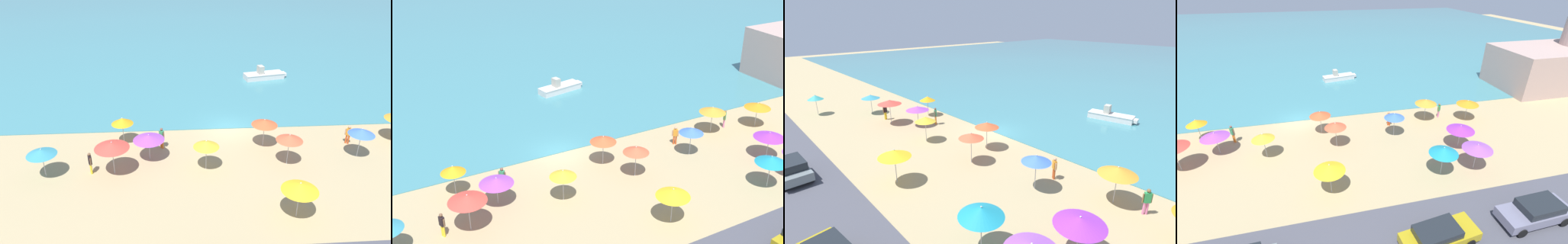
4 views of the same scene
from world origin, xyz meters
TOP-DOWN VIEW (x-y plane):
  - ground_plane at (0.00, 0.00)m, footprint 160.00×160.00m
  - sea at (0.00, 55.00)m, footprint 150.00×110.00m
  - beach_umbrella_0 at (-8.92, -1.84)m, footprint 1.75×1.75m
  - beach_umbrella_2 at (13.43, -2.87)m, footprint 2.29×2.29m
  - beach_umbrella_3 at (11.07, -11.62)m, footprint 2.24×2.24m
  - beach_umbrella_4 at (-2.56, -6.11)m, footprint 1.88×1.88m
  - beach_umbrella_5 at (2.46, -11.64)m, footprint 2.23×2.23m
  - beach_umbrella_6 at (14.32, -8.48)m, footprint 2.47×2.47m
  - beach_umbrella_7 at (9.20, -5.18)m, footprint 1.95×1.95m
  - beach_umbrella_8 at (14.01, -11.57)m, footprint 2.37×2.37m
  - beach_umbrella_9 at (17.84, -3.81)m, footprint 2.33×2.33m
  - beach_umbrella_10 at (2.32, -3.11)m, footprint 2.06×2.06m
  - beach_umbrella_11 at (-6.71, -4.47)m, footprint 2.35×2.35m
  - beach_umbrella_13 at (3.51, -5.85)m, footprint 1.95×1.95m
  - bather_0 at (-5.79, -2.91)m, footprint 0.43×0.42m
  - bather_1 at (9.27, -3.17)m, footprint 0.48×0.39m
  - bather_2 at (15.19, -2.65)m, footprint 0.42×0.44m
  - parked_car_0 at (14.70, -17.20)m, footprint 4.64×2.00m
  - parked_car_1 at (8.02, -17.40)m, footprint 4.72×2.25m
  - skiff_nearshore at (5.88, 12.16)m, footprint 5.15×2.38m
  - harbor_fortress at (36.27, 3.16)m, footprint 15.05×9.17m

SIDE VIEW (x-z plane):
  - ground_plane at x=0.00m, z-range 0.00..0.00m
  - sea at x=0.00m, z-range 0.00..0.05m
  - skiff_nearshore at x=5.88m, z-range -0.32..1.25m
  - parked_car_1 at x=8.02m, z-range 0.11..1.51m
  - parked_car_0 at x=14.70m, z-range 0.10..1.58m
  - bather_1 at x=9.27m, z-range 0.09..1.71m
  - bather_2 at x=15.19m, z-range 0.10..1.75m
  - bather_0 at x=-5.79m, z-range 0.11..1.91m
  - beach_umbrella_11 at x=-6.71m, z-range 0.79..2.92m
  - beach_umbrella_6 at x=14.32m, z-range 0.85..3.10m
  - beach_umbrella_0 at x=-8.92m, z-range 0.83..3.13m
  - beach_umbrella_9 at x=17.84m, z-range 0.87..3.16m
  - beach_umbrella_8 at x=14.01m, z-range 0.90..3.23m
  - beach_umbrella_4 at x=-2.56m, z-range 0.89..3.28m
  - beach_umbrella_10 at x=2.32m, z-range 0.92..3.34m
  - beach_umbrella_7 at x=9.20m, z-range 0.93..3.39m
  - beach_umbrella_2 at x=13.43m, z-range 0.93..3.40m
  - beach_umbrella_5 at x=2.46m, z-range 0.94..3.45m
  - beach_umbrella_13 at x=3.51m, z-range 0.97..3.48m
  - beach_umbrella_3 at x=11.07m, z-range 0.95..3.50m
  - harbor_fortress at x=36.27m, z-range -1.94..9.65m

